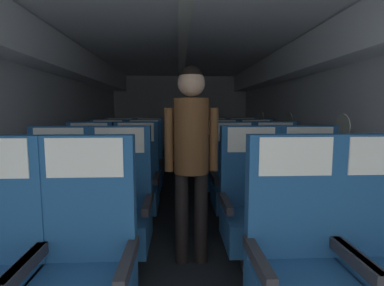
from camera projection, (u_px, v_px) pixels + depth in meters
The scene contains 21 objects.
ground at pixel (184, 211), 3.67m from camera, with size 3.49×7.50×0.02m, color #23282D.
fuselage_shell at pixel (183, 89), 3.75m from camera, with size 3.37×7.15×2.14m.
seat_a_left_aisle at pixel (83, 272), 1.40m from camera, with size 0.51×0.50×1.14m.
seat_a_right_window at pixel (299, 268), 1.44m from camera, with size 0.51×0.50×1.14m.
seat_b_left_window at pixel (57, 213), 2.21m from camera, with size 0.51×0.50×1.14m.
seat_b_left_aisle at pixel (119, 212), 2.23m from camera, with size 0.51×0.50×1.14m.
seat_b_right_aisle at pixel (312, 209), 2.30m from camera, with size 0.51×0.50×1.14m.
seat_b_right_window at pixel (253, 210), 2.27m from camera, with size 0.51×0.50×1.14m.
seat_c_left_window at pixel (89, 185), 3.01m from camera, with size 0.51×0.50×1.14m.
seat_c_left_aisle at pixel (136, 184), 3.06m from camera, with size 0.51×0.50×1.14m.
seat_c_right_aisle at pixel (277, 183), 3.12m from camera, with size 0.51×0.50×1.14m.
seat_c_right_window at pixel (235, 183), 3.09m from camera, with size 0.51×0.50×1.14m.
seat_d_left_window at pixel (108, 169), 3.83m from camera, with size 0.51×0.50×1.14m.
seat_d_left_aisle at pixel (144, 169), 3.86m from camera, with size 0.51×0.50×1.14m.
seat_d_right_aisle at pixel (257, 168), 3.93m from camera, with size 0.51×0.50×1.14m.
seat_d_right_window at pixel (222, 168), 3.90m from camera, with size 0.51×0.50×1.14m.
seat_e_left_window at pixel (120, 159), 4.65m from camera, with size 0.51×0.50×1.14m.
seat_e_left_aisle at pixel (149, 158), 4.69m from camera, with size 0.51×0.50×1.14m.
seat_e_right_aisle at pixel (243, 158), 4.76m from camera, with size 0.51×0.50×1.14m.
seat_e_right_window at pixel (214, 158), 4.74m from camera, with size 0.51×0.50×1.14m.
flight_attendant at pixel (191, 144), 2.30m from camera, with size 0.43×0.28×1.61m.
Camera 1 is at (-0.07, 0.00, 1.26)m, focal length 26.98 mm.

